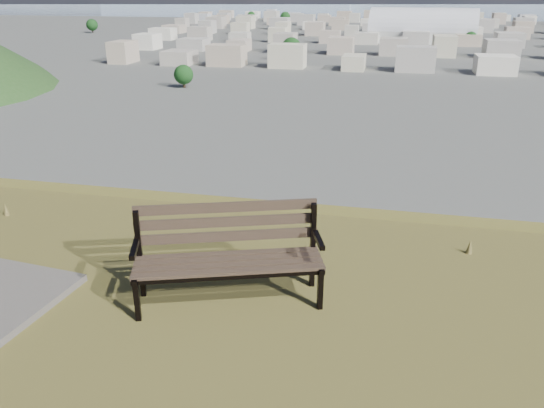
# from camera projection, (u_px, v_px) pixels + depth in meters

# --- Properties ---
(park_bench) EXTENTS (1.96, 1.18, 0.98)m
(park_bench) POSITION_uv_depth(u_px,v_px,m) (228.00, 249.00, 5.36)
(park_bench) COLOR #3D2C23
(park_bench) RESTS_ON hilltop_mesa
(arena) EXTENTS (58.81, 28.73, 24.07)m
(arena) POSITION_uv_depth(u_px,v_px,m) (422.00, 32.00, 293.14)
(arena) COLOR beige
(arena) RESTS_ON ground
(city_blocks) EXTENTS (395.00, 361.00, 7.00)m
(city_blocks) POSITION_uv_depth(u_px,v_px,m) (394.00, 26.00, 368.76)
(city_blocks) COLOR beige
(city_blocks) RESTS_ON ground
(city_trees) EXTENTS (406.52, 387.20, 9.98)m
(city_trees) POSITION_uv_depth(u_px,v_px,m) (346.00, 32.00, 305.35)
(city_trees) COLOR #35271A
(city_trees) RESTS_ON ground
(bay_water) EXTENTS (2400.00, 700.00, 0.12)m
(bay_water) POSITION_uv_depth(u_px,v_px,m) (396.00, 8.00, 827.11)
(bay_water) COLOR gray
(bay_water) RESTS_ON ground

